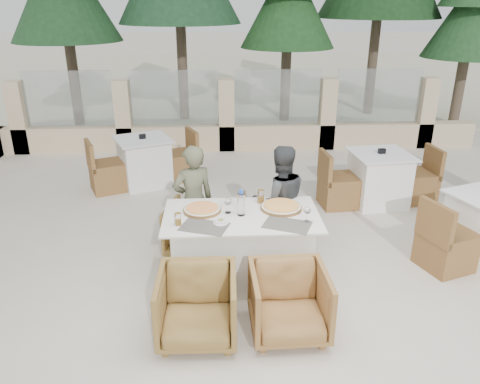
{
  "coord_description": "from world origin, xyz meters",
  "views": [
    {
      "loc": [
        -0.2,
        -4.26,
        2.83
      ],
      "look_at": [
        0.04,
        0.37,
        0.9
      ],
      "focal_mm": 35.0,
      "sensor_mm": 36.0,
      "label": 1
    }
  ],
  "objects_px": {
    "pizza_right": "(281,206)",
    "armchair_far_right": "(269,220)",
    "beer_glass_right": "(261,196)",
    "wine_glass_corner": "(307,213)",
    "bg_table_a": "(144,162)",
    "beer_glass_left": "(178,219)",
    "wine_glass_centre": "(228,205)",
    "diner_right": "(280,202)",
    "water_bottle": "(241,203)",
    "bg_table_b": "(379,179)",
    "armchair_near_left": "(197,306)",
    "armchair_near_right": "(289,302)",
    "pizza_left": "(202,209)",
    "armchair_far_left": "(197,228)",
    "dining_table": "(241,248)",
    "olive_dish": "(221,221)",
    "diner_left": "(193,201)"
  },
  "relations": [
    {
      "from": "armchair_far_left",
      "to": "armchair_near_left",
      "type": "distance_m",
      "value": 1.55
    },
    {
      "from": "wine_glass_corner",
      "to": "bg_table_a",
      "type": "xyz_separation_m",
      "value": [
        -2.05,
        3.09,
        -0.48
      ]
    },
    {
      "from": "wine_glass_corner",
      "to": "bg_table_b",
      "type": "distance_m",
      "value": 2.65
    },
    {
      "from": "wine_glass_centre",
      "to": "diner_right",
      "type": "height_order",
      "value": "diner_right"
    },
    {
      "from": "armchair_near_left",
      "to": "armchair_near_right",
      "type": "distance_m",
      "value": 0.82
    },
    {
      "from": "wine_glass_corner",
      "to": "beer_glass_left",
      "type": "xyz_separation_m",
      "value": [
        -1.27,
        -0.0,
        -0.03
      ]
    },
    {
      "from": "armchair_near_left",
      "to": "bg_table_a",
      "type": "xyz_separation_m",
      "value": [
        -0.97,
        3.8,
        0.06
      ]
    },
    {
      "from": "bg_table_b",
      "to": "wine_glass_centre",
      "type": "bearing_deg",
      "value": -145.7
    },
    {
      "from": "bg_table_b",
      "to": "pizza_right",
      "type": "bearing_deg",
      "value": -138.6
    },
    {
      "from": "pizza_left",
      "to": "armchair_far_right",
      "type": "relative_size",
      "value": 0.59
    },
    {
      "from": "diner_right",
      "to": "wine_glass_centre",
      "type": "bearing_deg",
      "value": 31.0
    },
    {
      "from": "beer_glass_right",
      "to": "armchair_near_right",
      "type": "relative_size",
      "value": 0.21
    },
    {
      "from": "pizza_right",
      "to": "armchair_near_left",
      "type": "height_order",
      "value": "pizza_right"
    },
    {
      "from": "dining_table",
      "to": "wine_glass_centre",
      "type": "height_order",
      "value": "wine_glass_centre"
    },
    {
      "from": "water_bottle",
      "to": "bg_table_b",
      "type": "relative_size",
      "value": 0.17
    },
    {
      "from": "beer_glass_right",
      "to": "armchair_far_right",
      "type": "bearing_deg",
      "value": 72.96
    },
    {
      "from": "dining_table",
      "to": "armchair_near_right",
      "type": "height_order",
      "value": "dining_table"
    },
    {
      "from": "armchair_far_right",
      "to": "armchair_near_right",
      "type": "bearing_deg",
      "value": 91.3
    },
    {
      "from": "water_bottle",
      "to": "beer_glass_left",
      "type": "bearing_deg",
      "value": -162.93
    },
    {
      "from": "armchair_far_left",
      "to": "armchair_near_right",
      "type": "distance_m",
      "value": 1.76
    },
    {
      "from": "pizza_right",
      "to": "wine_glass_corner",
      "type": "bearing_deg",
      "value": -56.52
    },
    {
      "from": "dining_table",
      "to": "wine_glass_centre",
      "type": "distance_m",
      "value": 0.5
    },
    {
      "from": "olive_dish",
      "to": "diner_left",
      "type": "distance_m",
      "value": 0.87
    },
    {
      "from": "bg_table_a",
      "to": "bg_table_b",
      "type": "height_order",
      "value": "same"
    },
    {
      "from": "beer_glass_right",
      "to": "diner_right",
      "type": "bearing_deg",
      "value": 44.06
    },
    {
      "from": "beer_glass_left",
      "to": "armchair_far_left",
      "type": "xyz_separation_m",
      "value": [
        0.14,
        0.83,
        -0.52
      ]
    },
    {
      "from": "wine_glass_corner",
      "to": "beer_glass_left",
      "type": "relative_size",
      "value": 1.46
    },
    {
      "from": "water_bottle",
      "to": "diner_left",
      "type": "relative_size",
      "value": 0.21
    },
    {
      "from": "wine_glass_centre",
      "to": "diner_right",
      "type": "xyz_separation_m",
      "value": [
        0.61,
        0.48,
        -0.19
      ]
    },
    {
      "from": "wine_glass_corner",
      "to": "diner_right",
      "type": "bearing_deg",
      "value": 103.05
    },
    {
      "from": "armchair_near_right",
      "to": "bg_table_a",
      "type": "bearing_deg",
      "value": 113.73
    },
    {
      "from": "wine_glass_centre",
      "to": "beer_glass_left",
      "type": "xyz_separation_m",
      "value": [
        -0.5,
        -0.25,
        -0.03
      ]
    },
    {
      "from": "beer_glass_right",
      "to": "water_bottle",
      "type": "bearing_deg",
      "value": -127.14
    },
    {
      "from": "armchair_far_left",
      "to": "diner_right",
      "type": "bearing_deg",
      "value": -172.73
    },
    {
      "from": "bg_table_a",
      "to": "beer_glass_left",
      "type": "bearing_deg",
      "value": -99.0
    },
    {
      "from": "diner_left",
      "to": "armchair_far_right",
      "type": "bearing_deg",
      "value": 170.38
    },
    {
      "from": "pizza_right",
      "to": "wine_glass_centre",
      "type": "height_order",
      "value": "wine_glass_centre"
    },
    {
      "from": "beer_glass_right",
      "to": "armchair_far_left",
      "type": "relative_size",
      "value": 0.22
    },
    {
      "from": "pizza_right",
      "to": "armchair_far_right",
      "type": "xyz_separation_m",
      "value": [
        -0.04,
        0.68,
        -0.5
      ]
    },
    {
      "from": "wine_glass_corner",
      "to": "beer_glass_left",
      "type": "distance_m",
      "value": 1.27
    },
    {
      "from": "pizza_right",
      "to": "armchair_near_right",
      "type": "distance_m",
      "value": 1.13
    },
    {
      "from": "dining_table",
      "to": "armchair_far_left",
      "type": "height_order",
      "value": "dining_table"
    },
    {
      "from": "dining_table",
      "to": "armchair_near_left",
      "type": "bearing_deg",
      "value": -115.94
    },
    {
      "from": "pizza_right",
      "to": "armchair_near_left",
      "type": "distance_m",
      "value": 1.43
    },
    {
      "from": "wine_glass_centre",
      "to": "olive_dish",
      "type": "bearing_deg",
      "value": -107.83
    },
    {
      "from": "pizza_right",
      "to": "beer_glass_right",
      "type": "height_order",
      "value": "beer_glass_right"
    },
    {
      "from": "water_bottle",
      "to": "armchair_near_left",
      "type": "height_order",
      "value": "water_bottle"
    },
    {
      "from": "beer_glass_right",
      "to": "bg_table_b",
      "type": "relative_size",
      "value": 0.09
    },
    {
      "from": "pizza_right",
      "to": "olive_dish",
      "type": "height_order",
      "value": "pizza_right"
    },
    {
      "from": "dining_table",
      "to": "bg_table_a",
      "type": "xyz_separation_m",
      "value": [
        -1.41,
        2.9,
        0.0
      ]
    }
  ]
}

